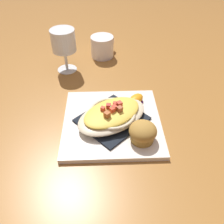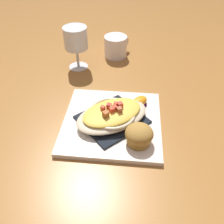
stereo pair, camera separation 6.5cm
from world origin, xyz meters
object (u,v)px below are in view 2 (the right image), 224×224
coffee_mug (116,47)px  muffin (139,135)px  stemmed_glass (76,40)px  square_plate (112,122)px  gratin_dish (112,114)px  orange_garnish (139,102)px

coffee_mug → muffin: bearing=98.2°
muffin → stemmed_glass: stemmed_glass is taller
square_plate → stemmed_glass: 0.34m
square_plate → stemmed_glass: bearing=-65.6°
square_plate → stemmed_glass: size_ratio=1.77×
muffin → stemmed_glass: 0.43m
square_plate → coffee_mug: 0.39m
gratin_dish → stemmed_glass: 0.34m
muffin → square_plate: bearing=-48.5°
gratin_dish → stemmed_glass: size_ratio=1.58×
orange_garnish → stemmed_glass: stemmed_glass is taller
muffin → orange_garnish: bearing=-93.4°
coffee_mug → stemmed_glass: 0.18m
muffin → stemmed_glass: size_ratio=0.46×
muffin → stemmed_glass: bearing=-61.5°
square_plate → coffee_mug: coffee_mug is taller
muffin → orange_garnish: 0.15m
stemmed_glass → muffin: bearing=118.5°
gratin_dish → orange_garnish: size_ratio=3.80×
muffin → stemmed_glass: (0.20, -0.38, 0.07)m
square_plate → muffin: 0.11m
gratin_dish → orange_garnish: 0.10m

